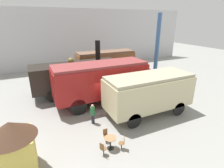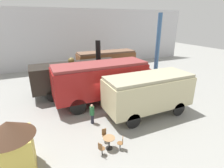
# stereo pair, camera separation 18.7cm
# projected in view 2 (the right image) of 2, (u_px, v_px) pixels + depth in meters

# --- Properties ---
(ground_plane) EXTENTS (80.00, 80.00, 0.00)m
(ground_plane) POSITION_uv_depth(u_px,v_px,m) (106.00, 106.00, 15.83)
(ground_plane) COLOR gray
(backdrop_wall) EXTENTS (44.00, 0.15, 9.00)m
(backdrop_wall) POSITION_uv_depth(u_px,v_px,m) (68.00, 39.00, 27.35)
(backdrop_wall) COLOR silver
(backdrop_wall) RESTS_ON ground_plane
(passenger_coach_wooden) EXTENTS (7.73, 2.40, 3.41)m
(passenger_coach_wooden) POSITION_uv_depth(u_px,v_px,m) (106.00, 62.00, 23.52)
(passenger_coach_wooden) COLOR brown
(passenger_coach_wooden) RESTS_ON ground_plane
(steam_locomotive) EXTENTS (8.83, 2.82, 5.34)m
(steam_locomotive) POSITION_uv_depth(u_px,v_px,m) (77.00, 74.00, 18.06)
(steam_locomotive) COLOR black
(steam_locomotive) RESTS_ON ground_plane
(streamlined_locomotive) EXTENTS (10.26, 2.90, 3.76)m
(streamlined_locomotive) POSITION_uv_depth(u_px,v_px,m) (108.00, 78.00, 15.99)
(streamlined_locomotive) COLOR maroon
(streamlined_locomotive) RESTS_ON ground_plane
(passenger_coach_vintage) EXTENTS (7.00, 2.87, 3.30)m
(passenger_coach_vintage) POSITION_uv_depth(u_px,v_px,m) (148.00, 91.00, 13.85)
(passenger_coach_vintage) COLOR beige
(passenger_coach_vintage) RESTS_ON ground_plane
(cafe_table_near) EXTENTS (0.72, 0.72, 0.76)m
(cafe_table_near) POSITION_uv_depth(u_px,v_px,m) (109.00, 141.00, 10.39)
(cafe_table_near) COLOR black
(cafe_table_near) RESTS_ON ground_plane
(cafe_chair_0) EXTENTS (0.36, 0.36, 0.87)m
(cafe_chair_0) POSITION_uv_depth(u_px,v_px,m) (105.00, 134.00, 11.03)
(cafe_chair_0) COLOR black
(cafe_chair_0) RESTS_ON ground_plane
(cafe_chair_1) EXTENTS (0.40, 0.39, 0.87)m
(cafe_chair_1) POSITION_uv_depth(u_px,v_px,m) (101.00, 148.00, 9.85)
(cafe_chair_1) COLOR black
(cafe_chair_1) RESTS_ON ground_plane
(cafe_chair_2) EXTENTS (0.40, 0.39, 0.87)m
(cafe_chair_2) POSITION_uv_depth(u_px,v_px,m) (121.00, 142.00, 10.33)
(cafe_chair_2) COLOR black
(cafe_chair_2) RESTS_ON ground_plane
(visitor_person) EXTENTS (0.34, 0.34, 1.57)m
(visitor_person) POSITION_uv_depth(u_px,v_px,m) (92.00, 113.00, 12.87)
(visitor_person) COLOR #262633
(visitor_person) RESTS_ON ground_plane
(ticket_kiosk) EXTENTS (2.34, 2.34, 3.00)m
(ticket_kiosk) POSITION_uv_depth(u_px,v_px,m) (12.00, 145.00, 8.35)
(ticket_kiosk) COLOR #DBC151
(ticket_kiosk) RESTS_ON ground_plane
(support_pillar) EXTENTS (0.44, 0.44, 8.00)m
(support_pillar) POSITION_uv_depth(u_px,v_px,m) (157.00, 52.00, 19.00)
(support_pillar) COLOR #386093
(support_pillar) RESTS_ON ground_plane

